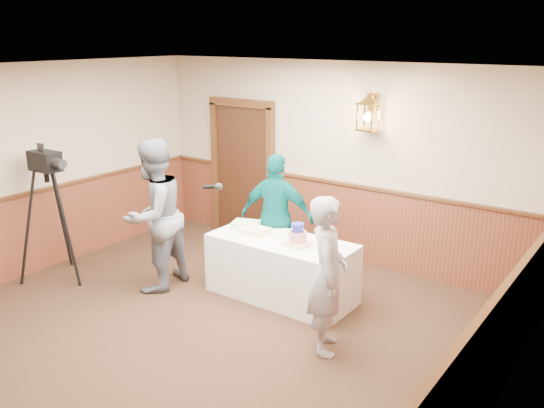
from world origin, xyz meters
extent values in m
plane|color=black|center=(0.00, 0.00, 0.00)|extent=(7.00, 7.00, 0.00)
cube|color=#BCAA8D|center=(0.00, 3.50, 1.40)|extent=(6.00, 0.02, 2.80)
cube|color=#BCAA8D|center=(3.00, 0.00, 1.40)|extent=(0.02, 7.00, 2.80)
cube|color=white|center=(0.00, 0.00, 2.80)|extent=(6.00, 7.00, 0.02)
cube|color=#562C18|center=(0.00, 3.48, 0.55)|extent=(5.98, 0.04, 1.10)
cube|color=#4B2914|center=(0.00, 3.46, 1.12)|extent=(5.98, 0.07, 0.04)
cube|color=black|center=(-1.60, 3.45, 1.05)|extent=(1.00, 0.06, 2.10)
cube|color=white|center=(0.22, 1.90, 0.38)|extent=(1.80, 0.80, 0.75)
cube|color=beige|center=(0.49, 1.84, 0.78)|extent=(0.30, 0.30, 0.05)
cylinder|color=red|center=(0.49, 1.84, 0.87)|extent=(0.21, 0.21, 0.12)
cylinder|color=navy|center=(0.49, 1.84, 0.98)|extent=(0.15, 0.15, 0.10)
cube|color=#E8ED8E|center=(-0.19, 1.90, 0.79)|extent=(0.34, 0.26, 0.07)
cube|color=#A5E9A7|center=(-0.41, 2.01, 0.79)|extent=(0.40, 0.37, 0.08)
imported|color=slate|center=(-1.24, 1.21, 0.96)|extent=(0.81, 0.99, 1.93)
cylinder|color=black|center=(-0.24, 1.17, 1.50)|extent=(0.23, 0.07, 0.09)
sphere|color=black|center=(-0.11, 1.16, 1.52)|extent=(0.08, 0.08, 0.08)
imported|color=#96959B|center=(1.30, 1.16, 0.82)|extent=(0.64, 0.72, 1.64)
imported|color=#045957|center=(-0.17, 2.37, 0.84)|extent=(1.06, 0.67, 1.68)
cube|color=black|center=(-2.53, 0.62, 1.60)|extent=(0.43, 0.25, 0.25)
cylinder|color=black|center=(-2.26, 0.63, 1.60)|extent=(0.17, 0.13, 0.13)
camera|label=1|loc=(3.94, -3.48, 3.14)|focal=38.00mm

